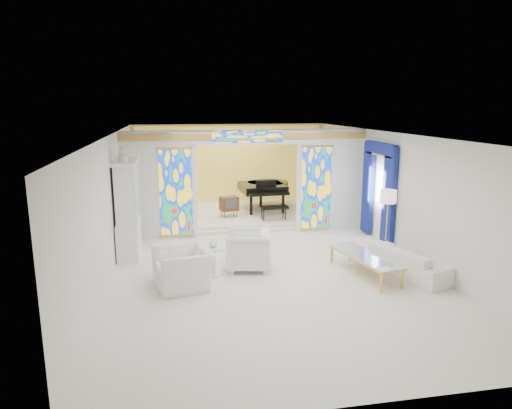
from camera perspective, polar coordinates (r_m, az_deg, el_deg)
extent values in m
plane|color=white|center=(11.52, 0.57, -6.29)|extent=(12.00, 12.00, 0.00)
cube|color=silver|center=(10.94, 0.60, 8.77)|extent=(7.00, 12.00, 0.02)
cube|color=silver|center=(16.99, -3.28, 4.94)|extent=(7.00, 0.02, 3.00)
cube|color=silver|center=(5.60, 12.54, -10.89)|extent=(7.00, 0.02, 3.00)
cube|color=silver|center=(11.03, -17.57, 0.35)|extent=(0.02, 12.00, 3.00)
cube|color=silver|center=(12.28, 16.84, 1.57)|extent=(0.02, 12.00, 3.00)
cube|color=silver|center=(12.91, -12.11, 2.34)|extent=(2.00, 0.18, 3.00)
cube|color=silver|center=(13.69, 9.31, 3.01)|extent=(2.00, 0.18, 3.00)
cube|color=silver|center=(12.92, -1.11, 8.43)|extent=(3.00, 0.18, 0.40)
cube|color=white|center=(12.85, -7.62, 1.55)|extent=(0.12, 0.06, 2.60)
cube|color=white|center=(13.33, 5.37, 1.99)|extent=(0.12, 0.06, 2.60)
cube|color=white|center=(12.83, -1.03, 7.73)|extent=(3.24, 0.06, 0.12)
cube|color=gold|center=(12.82, -1.04, 8.49)|extent=(7.00, 0.05, 0.18)
cube|color=gold|center=(12.83, -9.99, 1.46)|extent=(0.90, 0.04, 2.40)
cube|color=gold|center=(13.47, 7.55, 2.05)|extent=(0.90, 0.04, 2.40)
cube|color=gold|center=(12.81, -1.03, 8.48)|extent=(2.00, 0.04, 0.34)
cube|color=white|center=(15.39, -2.33, -1.17)|extent=(6.80, 3.80, 0.18)
cube|color=#FFE658|center=(16.87, -3.22, 4.89)|extent=(6.70, 0.10, 2.90)
cylinder|color=gold|center=(14.94, -1.59, 7.99)|extent=(0.48, 0.48, 0.30)
cube|color=navy|center=(12.30, 16.28, 0.92)|extent=(0.12, 0.55, 2.60)
cube|color=navy|center=(13.46, 13.83, 2.00)|extent=(0.12, 0.55, 2.60)
cube|color=navy|center=(12.71, 15.30, 6.80)|extent=(0.14, 1.70, 0.30)
cube|color=gold|center=(12.73, 15.26, 6.04)|extent=(0.12, 1.50, 0.06)
cube|color=white|center=(11.82, -15.55, -3.98)|extent=(0.50, 1.40, 0.90)
cube|color=white|center=(11.56, -15.88, 1.50)|extent=(0.44, 1.30, 1.40)
cube|color=silver|center=(11.54, -14.74, 1.55)|extent=(0.01, 1.20, 1.30)
cube|color=white|center=(11.45, -16.09, 5.14)|extent=(0.56, 1.46, 0.08)
cylinder|color=silver|center=(11.09, -16.30, 5.53)|extent=(0.22, 0.22, 0.16)
sphere|color=silver|center=(11.08, -16.35, 6.35)|extent=(0.20, 0.20, 0.20)
imported|color=silver|center=(9.61, -9.10, -7.78)|extent=(1.31, 1.43, 0.80)
imported|color=white|center=(10.43, -0.99, -5.72)|extent=(1.14, 1.12, 0.89)
imported|color=white|center=(10.69, 18.43, -6.69)|extent=(1.42, 2.27, 0.62)
cylinder|color=white|center=(10.05, -5.36, -5.44)|extent=(0.60, 0.60, 0.04)
cylinder|color=white|center=(10.15, -5.33, -7.11)|extent=(0.10, 0.10, 0.60)
cylinder|color=white|center=(10.25, -5.29, -8.66)|extent=(0.40, 0.40, 0.03)
imported|color=silver|center=(10.01, -5.38, -4.80)|extent=(0.22, 0.22, 0.19)
cube|color=silver|center=(10.35, 13.47, -6.31)|extent=(0.98, 2.07, 0.04)
cube|color=gold|center=(10.36, 13.46, -6.42)|extent=(1.02, 2.11, 0.03)
cube|color=gold|center=(9.57, 15.42, -9.43)|extent=(0.05, 0.05, 0.41)
cube|color=gold|center=(9.87, 17.85, -8.89)|extent=(0.05, 0.05, 0.41)
cube|color=gold|center=(11.03, 9.46, -6.20)|extent=(0.05, 0.05, 0.41)
cube|color=gold|center=(11.30, 11.72, -5.84)|extent=(0.05, 0.05, 0.41)
cylinder|color=gold|center=(12.07, 15.80, -5.82)|extent=(0.34, 0.34, 0.03)
cylinder|color=gold|center=(11.87, 16.01, -2.46)|extent=(0.04, 0.04, 1.49)
cylinder|color=white|center=(11.71, 16.21, 0.98)|extent=(0.49, 0.49, 0.32)
cube|color=black|center=(15.49, 0.77, 2.10)|extent=(1.50, 1.60, 0.28)
cylinder|color=black|center=(15.89, 1.51, 2.36)|extent=(1.49, 1.49, 0.28)
cube|color=black|center=(14.66, 1.61, 1.35)|extent=(1.34, 0.36, 0.10)
cube|color=silver|center=(14.58, 1.69, 1.37)|extent=(1.24, 0.16, 0.03)
cube|color=black|center=(14.94, 1.28, 2.56)|extent=(0.69, 0.06, 0.25)
cube|color=black|center=(14.16, 2.22, -0.34)|extent=(0.90, 0.39, 0.08)
cylinder|color=black|center=(14.80, -0.62, -0.13)|extent=(0.10, 0.10, 0.61)
cylinder|color=black|center=(15.07, 3.41, 0.07)|extent=(0.10, 0.10, 0.61)
cylinder|color=black|center=(16.16, 0.60, 0.93)|extent=(0.10, 0.10, 0.61)
cube|color=#53321D|center=(14.58, -3.39, 0.12)|extent=(0.63, 0.51, 0.45)
cube|color=#3C413F|center=(14.41, -3.11, 0.08)|extent=(0.35, 0.11, 0.29)
cone|color=#53321D|center=(14.46, -3.96, -1.31)|extent=(0.04, 0.04, 0.20)
cone|color=#53321D|center=(14.61, -2.40, -1.14)|extent=(0.04, 0.04, 0.20)
cone|color=#53321D|center=(14.70, -4.34, -1.08)|extent=(0.04, 0.04, 0.20)
cone|color=#53321D|center=(14.85, -2.81, -0.92)|extent=(0.04, 0.04, 0.20)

